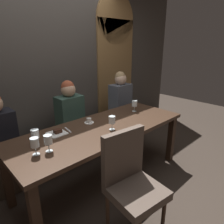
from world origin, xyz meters
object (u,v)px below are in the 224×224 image
Objects in this scene: chair_near_side at (131,178)px; wine_glass_far_right at (35,143)px; diner_far_end at (120,96)px; wine_glass_far_left at (48,140)px; diner_bearded at (70,109)px; wine_glass_center_front at (134,104)px; banquette_bench at (73,145)px; espresso_cup at (89,121)px; wine_glass_end_right at (35,135)px; fork_on_table at (68,130)px; wine_glass_end_left at (112,120)px; dining_table at (102,133)px; dessert_plate at (57,132)px.

wine_glass_far_right is at bearing 129.58° from chair_near_side.
diner_far_end reaches higher than wine_glass_far_left.
wine_glass_center_front is (0.72, -0.59, 0.05)m from diner_bearded.
diner_far_end is (1.01, -0.02, 0.59)m from banquette_bench.
wine_glass_end_right is at bearing -172.27° from espresso_cup.
chair_near_side is 0.82m from wine_glass_far_left.
banquette_bench is at bearing 63.64° from fork_on_table.
banquette_bench is 0.73m from espresso_cup.
diner_far_end is 4.79× the size of wine_glass_far_left.
wine_glass_end_left and wine_glass_end_right have the same top height.
wine_glass_end_left is at bearing -78.16° from dining_table.
diner_far_end is at bearing 23.77° from wine_glass_far_left.
diner_bearded is 0.69m from dessert_plate.
wine_glass_far_right is at bearing -175.83° from dining_table.
diner_far_end is at bearing 33.86° from dining_table.
espresso_cup is at bearing 172.48° from wine_glass_center_front.
chair_near_side is at bearing -78.24° from fork_on_table.
wine_glass_far_left is 0.12m from wine_glass_far_right.
wine_glass_far_left is 0.96× the size of fork_on_table.
dining_table is at bearing 101.84° from wine_glass_end_left.
dining_table is 0.72m from diner_bearded.
wine_glass_far_right and wine_glass_end_right have the same top height.
dessert_plate reaches higher than dining_table.
diner_far_end is 1.27m from wine_glass_end_left.
espresso_cup is at bearing 18.59° from wine_glass_far_right.
dessert_plate is (-0.49, -0.50, 0.53)m from banquette_bench.
wine_glass_far_left is at bearing -14.79° from wine_glass_far_right.
wine_glass_far_right is (-0.84, -0.76, 0.05)m from diner_bearded.
wine_glass_end_left is 0.36m from espresso_cup.
wine_glass_far_right is at bearing 175.14° from wine_glass_end_left.
diner_bearded reaches higher than dessert_plate.
diner_far_end is (1.01, 0.68, 0.17)m from dining_table.
banquette_bench is 1.15m from wine_glass_end_right.
chair_near_side is 1.00m from wine_glass_end_right.
chair_near_side reaches higher than wine_glass_far_right.
fork_on_table is at bearing -125.02° from banquette_bench.
fork_on_table is at bearing 27.82° from wine_glass_far_right.
chair_near_side is 0.94m from fork_on_table.
wine_glass_far_right is 0.86× the size of dessert_plate.
banquette_bench is 3.30× the size of diner_bearded.
dessert_plate is at bearing 157.58° from dining_table.
wine_glass_far_right is at bearing -143.81° from dessert_plate.
wine_glass_far_left and wine_glass_far_right have the same top height.
wine_glass_center_front is at bearing -4.33° from dessert_plate.
fork_on_table is (-0.31, -0.01, -0.02)m from espresso_cup.
dining_table is at bearing -8.20° from wine_glass_end_right.
wine_glass_center_front is at bearing 3.85° from fork_on_table.
wine_glass_far_left is at bearing 176.64° from wine_glass_end_left.
chair_near_side is at bearing -112.63° from dining_table.
diner_far_end is at bearing 17.65° from wine_glass_end_right.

